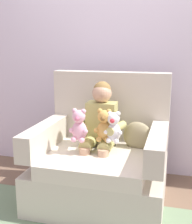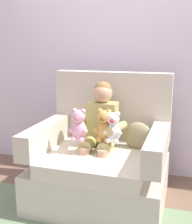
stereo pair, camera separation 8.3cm
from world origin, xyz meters
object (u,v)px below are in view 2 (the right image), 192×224
object	(u,v)px
armchair	(102,162)
plush_honey	(104,126)
seated_child	(100,124)
plush_pink	(79,126)
throw_pillow	(138,137)
plush_white	(113,128)

from	to	relation	value
armchair	plush_honey	world-z (taller)	armchair
seated_child	plush_pink	xyz separation A→B (m)	(-0.13, -0.19, 0.03)
armchair	plush_pink	xyz separation A→B (m)	(-0.15, -0.16, 0.37)
plush_honey	throw_pillow	distance (m)	0.37
armchair	plush_honey	xyz separation A→B (m)	(0.05, -0.10, 0.37)
plush_honey	plush_pink	bearing A→B (deg)	-152.70
plush_pink	plush_honey	bearing A→B (deg)	33.21
armchair	plush_white	bearing A→B (deg)	-41.94
plush_white	throw_pillow	world-z (taller)	plush_white
plush_pink	plush_honey	distance (m)	0.21
plush_white	throw_pillow	distance (m)	0.32
armchair	throw_pillow	bearing A→B (deg)	22.88
armchair	plush_white	size ratio (longest dim) A/B	4.28
armchair	plush_honey	size ratio (longest dim) A/B	4.06
plush_honey	seated_child	bearing A→B (deg)	129.58
seated_child	armchair	bearing A→B (deg)	-40.95
plush_white	plush_pink	bearing A→B (deg)	-176.49
plush_white	plush_honey	size ratio (longest dim) A/B	0.95
armchair	throw_pillow	size ratio (longest dim) A/B	4.29
armchair	plush_white	distance (m)	0.40
plush_white	armchair	bearing A→B (deg)	131.54
seated_child	plush_white	bearing A→B (deg)	-36.57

